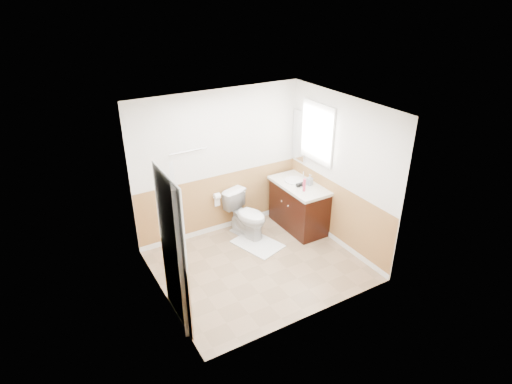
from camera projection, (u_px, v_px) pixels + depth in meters
floor at (259, 265)px, 6.61m from camera, size 3.00×3.00×0.00m
ceiling at (259, 108)px, 5.50m from camera, size 3.00×3.00×0.00m
wall_back at (219, 164)px, 7.06m from camera, size 3.00×0.00×3.00m
wall_front at (314, 236)px, 5.05m from camera, size 3.00×0.00×3.00m
wall_left at (158, 221)px, 5.38m from camera, size 0.00×3.00×3.00m
wall_right at (340, 173)px, 6.73m from camera, size 0.00×3.00×3.00m
wainscot_back at (221, 204)px, 7.38m from camera, size 3.00×0.00×3.00m
wainscot_front at (310, 286)px, 5.39m from camera, size 3.00×0.00×3.00m
wainscot_left at (164, 268)px, 5.72m from camera, size 0.00×2.60×2.60m
wainscot_right at (335, 214)px, 7.06m from camera, size 0.00×2.60×2.60m
toilet at (247, 215)px, 7.24m from camera, size 0.65×0.87×0.79m
bath_mat at (258, 244)px, 7.13m from camera, size 0.76×0.93×0.02m
vanity_cabinet at (299, 207)px, 7.48m from camera, size 0.55×1.10×0.80m
vanity_knob_left at (288, 206)px, 7.20m from camera, size 0.03×0.03×0.03m
vanity_knob_right at (282, 201)px, 7.36m from camera, size 0.03×0.03×0.03m
countertop at (299, 186)px, 7.29m from camera, size 0.60×1.15×0.05m
sink_basin at (295, 180)px, 7.39m from camera, size 0.36×0.36×0.02m
faucet at (303, 175)px, 7.45m from camera, size 0.02×0.02×0.14m
lotion_bottle at (304, 185)px, 6.99m from camera, size 0.05×0.05×0.22m
soap_dispenser at (310, 180)px, 7.21m from camera, size 0.10×0.10×0.19m
hair_dryer_body at (300, 185)px, 7.19m from camera, size 0.14×0.07×0.07m
hair_dryer_handle at (299, 187)px, 7.17m from camera, size 0.03×0.03×0.07m
mirror_panel at (299, 136)px, 7.44m from camera, size 0.02×0.35×0.90m
window_frame at (317, 133)px, 6.95m from camera, size 0.04×0.80×1.00m
window_glass at (318, 133)px, 6.96m from camera, size 0.01×0.70×0.90m
door at (179, 251)px, 5.18m from camera, size 0.29×0.78×2.04m
door_frame at (173, 252)px, 5.14m from camera, size 0.02×0.92×2.10m
door_knob at (175, 242)px, 5.49m from camera, size 0.06×0.06×0.06m
towel_bar at (188, 151)px, 6.61m from camera, size 0.62×0.02×0.02m
tp_holder_bar at (217, 196)px, 7.20m from camera, size 0.14×0.02×0.02m
tp_roll at (217, 196)px, 7.20m from camera, size 0.10×0.11×0.11m
tp_sheet at (217, 202)px, 7.25m from camera, size 0.10×0.01×0.16m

